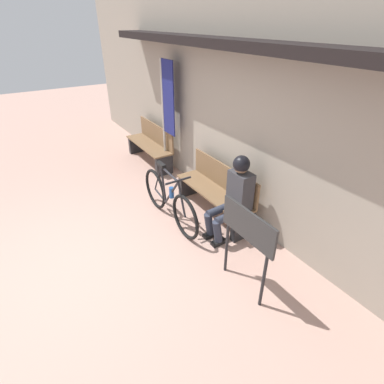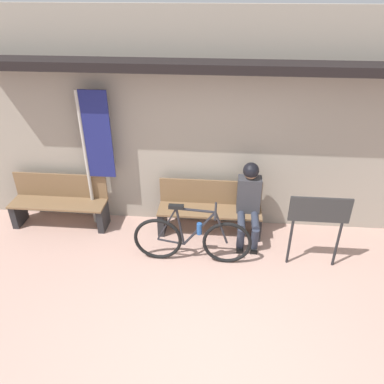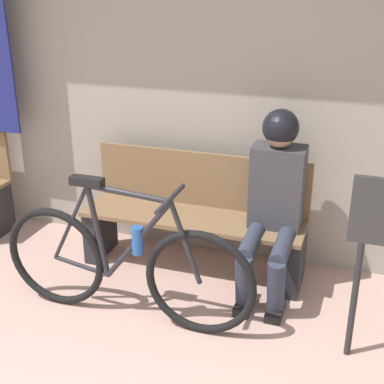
# 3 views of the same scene
# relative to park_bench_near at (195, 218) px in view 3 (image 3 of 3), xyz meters

# --- Properties ---
(storefront_wall) EXTENTS (12.00, 0.56, 3.20)m
(storefront_wall) POSITION_rel_park_bench_near_xyz_m (0.09, 0.34, 1.28)
(storefront_wall) COLOR #9E9384
(storefront_wall) RESTS_ON ground_plane
(park_bench_near) EXTENTS (1.56, 0.42, 0.83)m
(park_bench_near) POSITION_rel_park_bench_near_xyz_m (0.00, 0.00, 0.00)
(park_bench_near) COLOR brown
(park_bench_near) RESTS_ON ground_plane
(bicycle) EXTENTS (1.63, 0.40, 0.91)m
(bicycle) POSITION_rel_park_bench_near_xyz_m (-0.20, -0.73, -0.01)
(bicycle) COLOR black
(bicycle) RESTS_ON ground_plane
(person_seated) EXTENTS (0.34, 0.63, 1.22)m
(person_seated) POSITION_rel_park_bench_near_xyz_m (0.57, -0.11, 0.31)
(person_seated) COLOR #2D3342
(person_seated) RESTS_ON ground_plane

